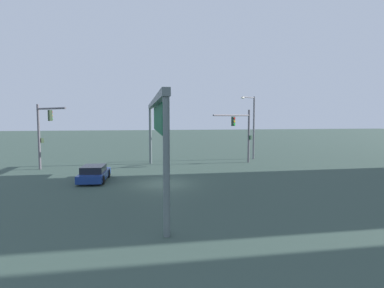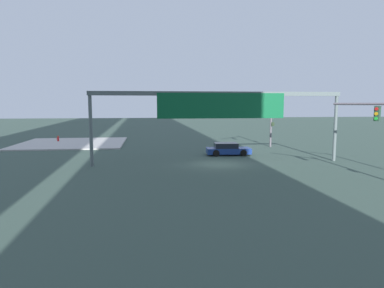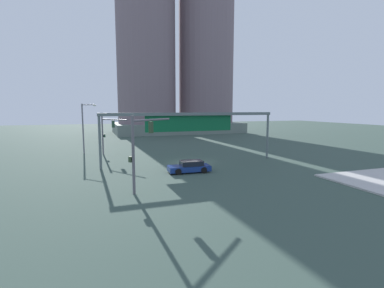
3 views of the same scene
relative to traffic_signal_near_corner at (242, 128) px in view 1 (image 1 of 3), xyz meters
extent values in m
plane|color=#364B41|center=(9.13, -9.03, -3.67)|extent=(191.34, 191.34, 0.00)
cylinder|color=#605B64|center=(-0.63, 0.96, -0.86)|extent=(0.21, 0.21, 5.62)
cylinder|color=#605B64|center=(0.81, -1.31, 1.35)|extent=(3.03, 4.63, 0.16)
cube|color=#254231|center=(0.71, -1.16, 0.75)|extent=(0.39, 0.41, 0.95)
cylinder|color=red|center=(0.85, -1.07, 1.04)|extent=(0.16, 0.20, 0.20)
cylinder|color=orange|center=(0.85, -1.07, 0.74)|extent=(0.16, 0.20, 0.20)
cylinder|color=green|center=(0.85, -1.07, 0.44)|extent=(0.16, 0.20, 0.20)
cube|color=#254231|center=(-0.43, 1.09, -1.00)|extent=(0.36, 0.38, 0.44)
cylinder|color=#5E5961|center=(0.79, -19.72, -0.66)|extent=(0.22, 0.22, 6.02)
cylinder|color=#5E5961|center=(2.60, -18.12, 1.93)|extent=(3.73, 3.32, 0.17)
cube|color=#30432B|center=(2.47, -18.24, 1.32)|extent=(0.41, 0.41, 0.95)
cylinder|color=red|center=(2.37, -18.12, 1.61)|extent=(0.19, 0.18, 0.20)
cylinder|color=orange|center=(2.37, -18.12, 1.31)|extent=(0.19, 0.18, 0.20)
cylinder|color=green|center=(2.37, -18.12, 1.01)|extent=(0.19, 0.18, 0.20)
cube|color=#30432B|center=(0.63, -19.54, -0.99)|extent=(0.38, 0.38, 0.44)
cylinder|color=slate|center=(-3.23, 2.45, -0.08)|extent=(0.20, 0.20, 7.18)
cylinder|color=slate|center=(-2.38, 1.49, 3.36)|extent=(1.78, 2.00, 0.12)
ellipsoid|color=silver|center=(-1.53, 0.53, 3.26)|extent=(0.62, 0.65, 0.20)
cylinder|color=slate|center=(-1.30, -9.44, -0.82)|extent=(0.28, 0.28, 5.69)
cylinder|color=slate|center=(19.56, -9.44, -0.82)|extent=(0.28, 0.28, 5.69)
cube|color=slate|center=(9.13, -9.44, 2.20)|extent=(21.26, 0.35, 0.35)
cube|color=#0C5931|center=(8.92, -9.23, 1.20)|extent=(10.68, 0.08, 2.09)
cube|color=navy|center=(7.19, -13.97, -3.23)|extent=(4.39, 2.06, 0.55)
cube|color=black|center=(7.45, -13.99, -2.71)|extent=(2.33, 1.72, 0.50)
cylinder|color=black|center=(5.81, -14.73, -3.35)|extent=(0.65, 0.26, 0.64)
cylinder|color=black|center=(5.91, -13.05, -3.35)|extent=(0.65, 0.26, 0.64)
cylinder|color=black|center=(8.47, -14.89, -3.35)|extent=(0.65, 0.26, 0.64)
cylinder|color=black|center=(8.57, -13.22, -3.35)|extent=(0.65, 0.26, 0.64)
camera|label=1|loc=(32.43, -10.46, 1.22)|focal=30.27mm
camera|label=2|loc=(14.93, 18.73, 1.37)|focal=32.05mm
camera|label=3|loc=(-2.12, -41.35, 2.85)|focal=26.87mm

